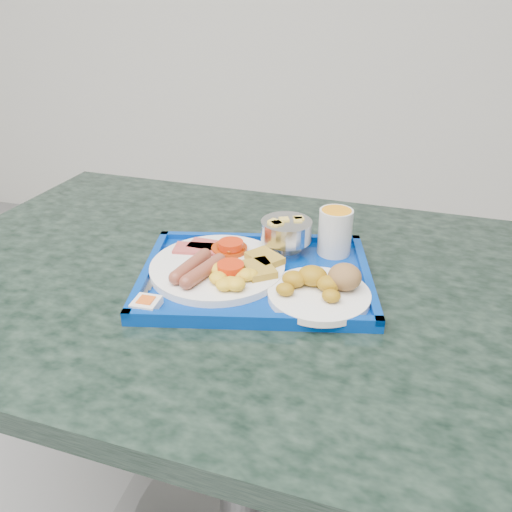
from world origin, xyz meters
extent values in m
cylinder|color=slate|center=(0.38, 1.09, 0.41)|extent=(0.12, 0.12, 0.76)
cube|color=black|center=(0.38, 1.09, 0.81)|extent=(1.38, 0.96, 0.04)
cube|color=#033190|center=(0.42, 1.07, 0.84)|extent=(0.49, 0.40, 0.01)
cube|color=#033190|center=(0.39, 1.22, 0.86)|extent=(0.43, 0.11, 0.01)
cube|color=#033190|center=(0.46, 0.92, 0.86)|extent=(0.43, 0.11, 0.01)
cube|color=#033190|center=(0.63, 1.12, 0.86)|extent=(0.08, 0.31, 0.01)
cube|color=#033190|center=(0.22, 1.03, 0.86)|extent=(0.08, 0.31, 0.01)
cylinder|color=white|center=(0.35, 1.07, 0.86)|extent=(0.26, 0.26, 0.01)
cube|color=#D55555|center=(0.31, 1.13, 0.87)|extent=(0.09, 0.05, 0.01)
cube|color=#D55555|center=(0.29, 1.11, 0.87)|extent=(0.09, 0.06, 0.01)
cylinder|color=#B13307|center=(0.35, 1.13, 0.87)|extent=(0.07, 0.07, 0.01)
sphere|color=#B13307|center=(0.34, 1.15, 0.88)|extent=(0.01, 0.01, 0.01)
sphere|color=#B13307|center=(0.38, 1.12, 0.88)|extent=(0.01, 0.01, 0.01)
sphere|color=#B13307|center=(0.34, 1.13, 0.88)|extent=(0.01, 0.01, 0.01)
sphere|color=#B13307|center=(0.36, 1.13, 0.88)|extent=(0.01, 0.01, 0.01)
sphere|color=#B13307|center=(0.36, 1.12, 0.88)|extent=(0.01, 0.01, 0.01)
sphere|color=#B13307|center=(0.36, 1.10, 0.88)|extent=(0.01, 0.01, 0.01)
sphere|color=#B13307|center=(0.37, 1.14, 0.88)|extent=(0.01, 0.01, 0.01)
sphere|color=#B13307|center=(0.37, 1.13, 0.88)|extent=(0.01, 0.01, 0.01)
sphere|color=#B13307|center=(0.35, 1.15, 0.88)|extent=(0.01, 0.01, 0.01)
sphere|color=#B13307|center=(0.36, 1.10, 0.88)|extent=(0.01, 0.01, 0.01)
sphere|color=#B13307|center=(0.33, 1.12, 0.88)|extent=(0.01, 0.01, 0.01)
sphere|color=#B13307|center=(0.34, 1.12, 0.88)|extent=(0.01, 0.01, 0.01)
sphere|color=#B13307|center=(0.36, 1.10, 0.88)|extent=(0.01, 0.01, 0.01)
sphere|color=#B13307|center=(0.34, 1.11, 0.88)|extent=(0.01, 0.01, 0.01)
sphere|color=#B13307|center=(0.36, 1.13, 0.88)|extent=(0.01, 0.01, 0.01)
cube|color=gold|center=(0.43, 1.10, 0.87)|extent=(0.08, 0.08, 0.01)
cube|color=gold|center=(0.43, 1.06, 0.87)|extent=(0.08, 0.08, 0.01)
cylinder|color=brown|center=(0.31, 1.02, 0.88)|extent=(0.05, 0.10, 0.03)
cylinder|color=brown|center=(0.34, 1.01, 0.88)|extent=(0.05, 0.10, 0.03)
ellipsoid|color=gold|center=(0.43, 1.03, 0.88)|extent=(0.03, 0.03, 0.02)
ellipsoid|color=gold|center=(0.37, 1.00, 0.88)|extent=(0.03, 0.03, 0.02)
ellipsoid|color=gold|center=(0.40, 0.99, 0.88)|extent=(0.03, 0.03, 0.02)
ellipsoid|color=gold|center=(0.41, 0.99, 0.88)|extent=(0.04, 0.04, 0.02)
ellipsoid|color=gold|center=(0.41, 1.02, 0.88)|extent=(0.03, 0.03, 0.02)
ellipsoid|color=gold|center=(0.36, 1.03, 0.88)|extent=(0.03, 0.03, 0.02)
ellipsoid|color=gold|center=(0.39, 1.03, 0.87)|extent=(0.03, 0.03, 0.02)
ellipsoid|color=gold|center=(0.40, 1.03, 0.88)|extent=(0.03, 0.03, 0.02)
ellipsoid|color=gold|center=(0.39, 0.98, 0.88)|extent=(0.03, 0.03, 0.02)
ellipsoid|color=gold|center=(0.42, 1.02, 0.88)|extent=(0.03, 0.03, 0.02)
ellipsoid|color=gold|center=(0.39, 0.98, 0.88)|extent=(0.03, 0.03, 0.02)
ellipsoid|color=gold|center=(0.37, 1.00, 0.88)|extent=(0.03, 0.03, 0.02)
cylinder|color=#AD1A04|center=(0.36, 1.12, 0.88)|extent=(0.05, 0.05, 0.01)
cylinder|color=#AD1A04|center=(0.39, 1.03, 0.88)|extent=(0.05, 0.05, 0.01)
cylinder|color=white|center=(0.55, 1.02, 0.86)|extent=(0.18, 0.18, 0.01)
ellipsoid|color=#9A6E12|center=(0.58, 0.99, 0.88)|extent=(0.03, 0.03, 0.02)
ellipsoid|color=#9A6E12|center=(0.57, 1.03, 0.88)|extent=(0.04, 0.04, 0.03)
ellipsoid|color=#9A6E12|center=(0.54, 1.04, 0.88)|extent=(0.05, 0.04, 0.04)
ellipsoid|color=#9A6E12|center=(0.51, 1.03, 0.88)|extent=(0.04, 0.04, 0.03)
ellipsoid|color=#9A6E12|center=(0.50, 0.99, 0.88)|extent=(0.03, 0.03, 0.02)
ellipsoid|color=brown|center=(0.59, 1.04, 0.89)|extent=(0.06, 0.06, 0.05)
cylinder|color=silver|center=(0.46, 1.18, 0.85)|extent=(0.07, 0.07, 0.01)
cylinder|color=silver|center=(0.46, 1.18, 0.87)|extent=(0.02, 0.02, 0.02)
cylinder|color=silver|center=(0.46, 1.18, 0.90)|extent=(0.10, 0.10, 0.04)
cube|color=#F2D25C|center=(0.45, 1.18, 0.92)|extent=(0.02, 0.02, 0.02)
cube|color=#F2D25C|center=(0.44, 1.16, 0.92)|extent=(0.03, 0.03, 0.02)
cube|color=#F2D25C|center=(0.44, 1.17, 0.92)|extent=(0.02, 0.03, 0.02)
cube|color=#F2D25C|center=(0.44, 1.16, 0.92)|extent=(0.03, 0.03, 0.02)
cube|color=#F2D25C|center=(0.48, 1.20, 0.92)|extent=(0.03, 0.02, 0.02)
cube|color=#F2D25C|center=(0.45, 1.16, 0.92)|extent=(0.03, 0.03, 0.02)
cube|color=#F2D25C|center=(0.48, 1.19, 0.92)|extent=(0.02, 0.02, 0.02)
cylinder|color=silver|center=(0.56, 1.20, 0.90)|extent=(0.07, 0.07, 0.10)
cylinder|color=orange|center=(0.56, 1.20, 0.94)|extent=(0.06, 0.06, 0.01)
cube|color=silver|center=(0.24, 1.02, 0.85)|extent=(0.04, 0.13, 0.00)
ellipsoid|color=silver|center=(0.26, 1.11, 0.86)|extent=(0.04, 0.05, 0.01)
cube|color=silver|center=(0.23, 1.02, 0.85)|extent=(0.07, 0.18, 0.00)
cube|color=white|center=(0.27, 0.91, 0.86)|extent=(0.04, 0.04, 0.02)
cube|color=orange|center=(0.27, 0.91, 0.87)|extent=(0.03, 0.03, 0.00)
camera|label=1|loc=(0.64, 0.27, 1.33)|focal=35.00mm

